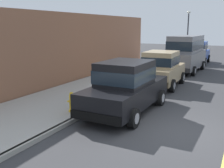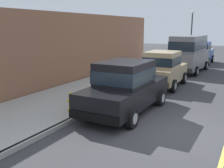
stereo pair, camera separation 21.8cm
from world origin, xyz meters
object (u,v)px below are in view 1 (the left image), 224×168
Objects in this scene: dog_white at (96,86)px; street_lamp at (188,29)px; car_black_sedan at (126,86)px; car_tan_hatchback at (161,68)px; car_blue_hatchback at (197,52)px; fire_hydrant at (72,102)px; car_grey_van at (186,52)px.

dog_white is 0.17× the size of street_lamp.
street_lamp is (-1.47, 17.63, 1.92)m from car_black_sedan.
car_tan_hatchback is 1.00× the size of car_blue_hatchback.
car_blue_hatchback is 5.26× the size of fire_hydrant.
car_black_sedan is 15.23m from car_blue_hatchback.
street_lamp is at bearing 89.70° from fire_hydrant.
car_black_sedan reaches higher than car_tan_hatchback.
car_grey_van is 6.63× the size of dog_white.
dog_white is at bearing -104.30° from car_grey_van.
car_tan_hatchback reaches higher than fire_hydrant.
car_black_sedan reaches higher than car_blue_hatchback.
dog_white is 16.16m from street_lamp.
street_lamp is at bearing 119.45° from car_blue_hatchback.
dog_white is at bearing -92.82° from street_lamp.
car_grey_van is at bearing 75.70° from dog_white.
street_lamp reaches higher than fire_hydrant.
car_grey_van is at bearing -89.20° from car_blue_hatchback.
car_blue_hatchback is at bearing 89.90° from car_tan_hatchback.
car_grey_van is 1.12× the size of street_lamp.
car_grey_van reaches higher than car_blue_hatchback.
dog_white is (-2.13, -3.23, -0.55)m from car_tan_hatchback.
car_grey_van reaches higher than car_black_sedan.
dog_white is at bearing -99.00° from car_blue_hatchback.
car_grey_van reaches higher than fire_hydrant.
car_black_sedan is at bearing -89.57° from car_blue_hatchback.
car_tan_hatchback is (-0.13, 4.91, -0.01)m from car_black_sedan.
car_black_sedan is at bearing -88.45° from car_tan_hatchback.
car_grey_van is 9.01m from dog_white.
car_black_sedan is 1.20× the size of car_tan_hatchback.
dog_white is 3.00m from fire_hydrant.
car_black_sedan reaches higher than fire_hydrant.
car_blue_hatchback is 16.54m from fire_hydrant.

